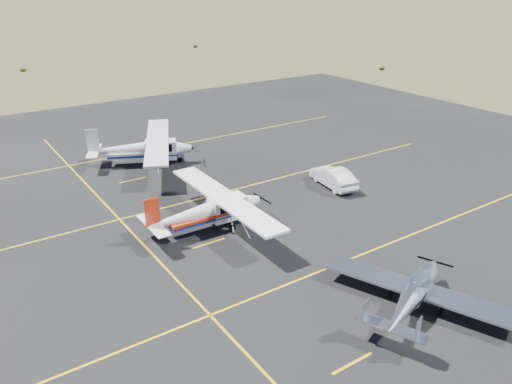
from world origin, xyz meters
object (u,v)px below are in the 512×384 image
object	(u,v)px
aircraft_low_wing	(415,293)
aircraft_plain	(143,148)
sedan	(333,177)
aircraft_cessna	(208,210)

from	to	relation	value
aircraft_low_wing	aircraft_plain	size ratio (longest dim) A/B	0.75
sedan	aircraft_cessna	bearing A→B (deg)	12.76
aircraft_low_wing	aircraft_plain	world-z (taller)	aircraft_plain
aircraft_plain	sedan	bearing A→B (deg)	-26.60
aircraft_low_wing	aircraft_cessna	size ratio (longest dim) A/B	0.78
aircraft_cessna	aircraft_plain	distance (m)	12.19
aircraft_cessna	sedan	xyz separation A→B (m)	(10.17, 0.77, -0.53)
aircraft_cessna	aircraft_plain	xyz separation A→B (m)	(1.07, 12.14, 0.10)
aircraft_plain	aircraft_low_wing	bearing A→B (deg)	-59.08
aircraft_low_wing	aircraft_plain	bearing A→B (deg)	74.37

